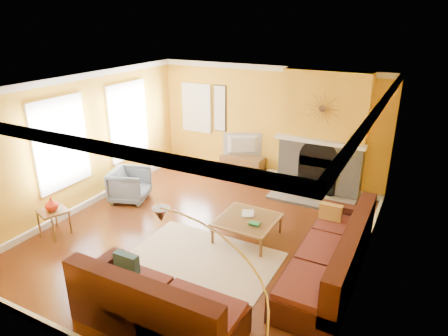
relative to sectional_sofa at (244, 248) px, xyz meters
The scene contains 27 objects.
floor 1.45m from the sectional_sofa, 146.96° to the left, with size 5.50×6.00×0.02m, color brown.
ceiling 2.65m from the sectional_sofa, 146.96° to the left, with size 5.50×6.00×0.02m, color white.
wall_back 4.04m from the sectional_sofa, 107.07° to the left, with size 5.50×0.02×2.70m, color gold.
wall_front 2.69m from the sectional_sofa, 117.08° to the right, with size 5.50×0.02×2.70m, color gold.
wall_left 4.09m from the sectional_sofa, 169.14° to the left, with size 0.02×6.00×2.70m, color gold.
wall_right 1.99m from the sectional_sofa, 25.08° to the left, with size 0.02×6.00×2.70m, color gold.
baseboard 1.43m from the sectional_sofa, 146.96° to the left, with size 5.50×6.00×0.12m, color white, non-canonical shape.
crown_molding 2.59m from the sectional_sofa, 146.96° to the left, with size 5.50×6.00×0.12m, color white, non-canonical shape.
window_left_near 4.51m from the sectional_sofa, 152.11° to the left, with size 0.06×1.22×1.72m, color white.
window_left_far 4.02m from the sectional_sofa, behind, with size 0.06×1.22×1.72m, color white.
window_back 4.93m from the sectional_sofa, 129.46° to the left, with size 0.82×0.06×1.22m, color white.
wall_art 4.58m from the sectional_sofa, 122.87° to the left, with size 0.34×0.04×1.14m, color white.
fireplace 3.67m from the sectional_sofa, 86.85° to the left, with size 1.80×0.40×2.70m, color gray, non-canonical shape.
mantel 3.41m from the sectional_sofa, 86.63° to the left, with size 1.92×0.22×0.08m, color white.
hearth 3.04m from the sectional_sofa, 86.28° to the left, with size 1.80×0.70×0.06m, color gray.
sunburst 3.65m from the sectional_sofa, 86.64° to the left, with size 0.70×0.04×0.70m, color olive, non-canonical shape.
rug 0.88m from the sectional_sofa, behind, with size 2.40×1.80×0.02m, color beige.
sectional_sofa is the anchor object (origin of this frame).
coffee_table 1.08m from the sectional_sofa, 111.47° to the left, with size 1.01×1.01×0.40m, color white, non-canonical shape.
media_console 3.87m from the sectional_sofa, 115.38° to the left, with size 1.03×0.46×0.57m, color brown.
tv 3.89m from the sectional_sofa, 115.38° to the left, with size 0.95×0.13×0.55m, color black.
subwoofer 3.63m from the sectional_sofa, 104.47° to the left, with size 0.29×0.29×0.29m, color white.
armchair 3.49m from the sectional_sofa, 159.15° to the left, with size 0.75×0.77×0.70m, color slate.
side_table 3.55m from the sectional_sofa, behind, with size 0.46×0.46×0.50m, color brown, non-canonical shape.
vase 3.55m from the sectional_sofa, behind, with size 0.24×0.24×0.25m, color red.
book 1.21m from the sectional_sofa, 116.41° to the left, with size 0.21×0.28×0.03m, color white.
arc_lamp 2.07m from the sectional_sofa, 72.77° to the right, with size 1.27×0.36×1.98m, color silver, non-canonical shape.
Camera 1 is at (3.29, -5.48, 3.77)m, focal length 32.00 mm.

